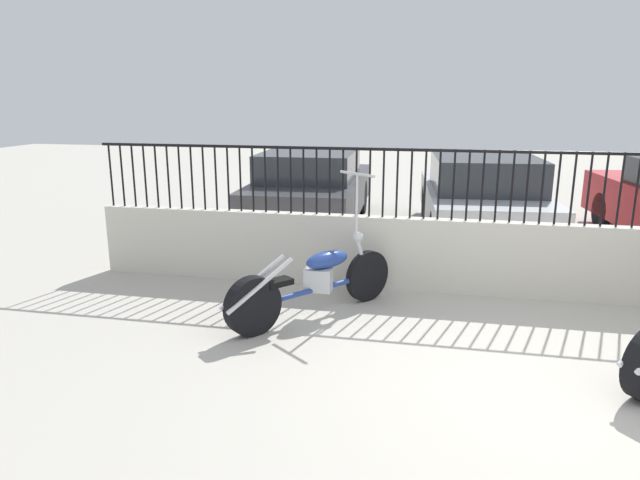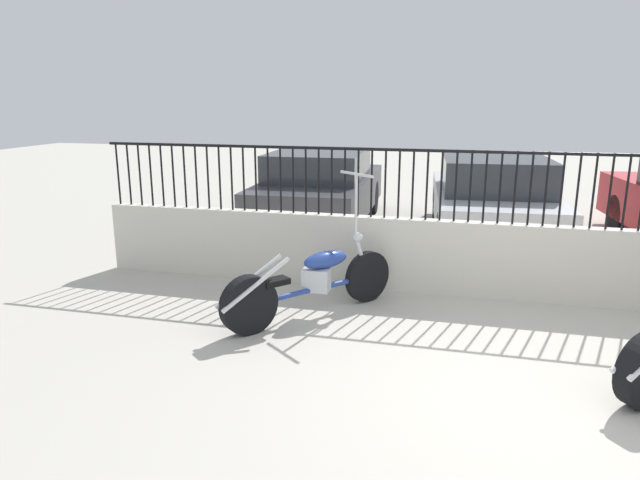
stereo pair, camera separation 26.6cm
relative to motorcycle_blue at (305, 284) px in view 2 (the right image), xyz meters
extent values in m
plane|color=#B7B2A5|center=(2.08, -1.12, -0.38)|extent=(40.00, 40.00, 0.00)
cube|color=beige|center=(2.08, 1.15, 0.06)|extent=(10.02, 0.18, 0.87)
cylinder|color=black|center=(-2.85, 1.15, 0.90)|extent=(0.02, 0.02, 0.81)
cylinder|color=black|center=(-2.69, 1.15, 0.90)|extent=(0.02, 0.02, 0.81)
cylinder|color=black|center=(-2.54, 1.15, 0.90)|extent=(0.02, 0.02, 0.81)
cylinder|color=black|center=(-2.38, 1.15, 0.90)|extent=(0.02, 0.02, 0.81)
cylinder|color=black|center=(-2.22, 1.15, 0.90)|extent=(0.02, 0.02, 0.81)
cylinder|color=black|center=(-2.06, 1.15, 0.90)|extent=(0.02, 0.02, 0.81)
cylinder|color=black|center=(-1.90, 1.15, 0.90)|extent=(0.02, 0.02, 0.81)
cylinder|color=black|center=(-1.74, 1.15, 0.90)|extent=(0.02, 0.02, 0.81)
cylinder|color=black|center=(-1.58, 1.15, 0.90)|extent=(0.02, 0.02, 0.81)
cylinder|color=black|center=(-1.42, 1.15, 0.90)|extent=(0.02, 0.02, 0.81)
cylinder|color=black|center=(-1.26, 1.15, 0.90)|extent=(0.02, 0.02, 0.81)
cylinder|color=black|center=(-1.10, 1.15, 0.90)|extent=(0.02, 0.02, 0.81)
cylinder|color=black|center=(-0.94, 1.15, 0.90)|extent=(0.02, 0.02, 0.81)
cylinder|color=black|center=(-0.79, 1.15, 0.90)|extent=(0.02, 0.02, 0.81)
cylinder|color=black|center=(-0.63, 1.15, 0.90)|extent=(0.02, 0.02, 0.81)
cylinder|color=black|center=(-0.47, 1.15, 0.90)|extent=(0.02, 0.02, 0.81)
cylinder|color=black|center=(-0.31, 1.15, 0.90)|extent=(0.02, 0.02, 0.81)
cylinder|color=black|center=(-0.15, 1.15, 0.90)|extent=(0.02, 0.02, 0.81)
cylinder|color=black|center=(0.01, 1.15, 0.90)|extent=(0.02, 0.02, 0.81)
cylinder|color=black|center=(0.17, 1.15, 0.90)|extent=(0.02, 0.02, 0.81)
cylinder|color=black|center=(0.33, 1.15, 0.90)|extent=(0.02, 0.02, 0.81)
cylinder|color=black|center=(0.49, 1.15, 0.90)|extent=(0.02, 0.02, 0.81)
cylinder|color=black|center=(0.65, 1.15, 0.90)|extent=(0.02, 0.02, 0.81)
cylinder|color=black|center=(0.81, 1.15, 0.90)|extent=(0.02, 0.02, 0.81)
cylinder|color=black|center=(0.97, 1.15, 0.90)|extent=(0.02, 0.02, 0.81)
cylinder|color=black|center=(1.12, 1.15, 0.90)|extent=(0.02, 0.02, 0.81)
cylinder|color=black|center=(1.28, 1.15, 0.90)|extent=(0.02, 0.02, 0.81)
cylinder|color=black|center=(1.44, 1.15, 0.90)|extent=(0.02, 0.02, 0.81)
cylinder|color=black|center=(1.60, 1.15, 0.90)|extent=(0.02, 0.02, 0.81)
cylinder|color=black|center=(1.76, 1.15, 0.90)|extent=(0.02, 0.02, 0.81)
cylinder|color=black|center=(1.92, 1.15, 0.90)|extent=(0.02, 0.02, 0.81)
cylinder|color=black|center=(2.08, 1.15, 0.90)|extent=(0.02, 0.02, 0.81)
cylinder|color=black|center=(2.24, 1.15, 0.90)|extent=(0.02, 0.02, 0.81)
cylinder|color=black|center=(2.40, 1.15, 0.90)|extent=(0.02, 0.02, 0.81)
cylinder|color=black|center=(2.56, 1.15, 0.90)|extent=(0.02, 0.02, 0.81)
cylinder|color=black|center=(2.72, 1.15, 0.90)|extent=(0.02, 0.02, 0.81)
cylinder|color=black|center=(2.87, 1.15, 0.90)|extent=(0.02, 0.02, 0.81)
cylinder|color=black|center=(3.03, 1.15, 0.90)|extent=(0.02, 0.02, 0.81)
cylinder|color=black|center=(3.19, 1.15, 0.90)|extent=(0.02, 0.02, 0.81)
cylinder|color=black|center=(2.08, 1.15, 1.29)|extent=(10.02, 0.04, 0.04)
cylinder|color=black|center=(0.54, 0.66, -0.09)|extent=(0.43, 0.50, 0.58)
cylinder|color=black|center=(-0.42, -0.51, -0.09)|extent=(0.48, 0.54, 0.59)
cylinder|color=navy|center=(0.06, 0.07, -0.09)|extent=(0.93, 1.11, 0.06)
cube|color=silver|center=(0.09, 0.11, 0.01)|extent=(0.28, 0.18, 0.24)
ellipsoid|color=navy|center=(0.17, 0.21, 0.21)|extent=(0.50, 0.54, 0.18)
cube|color=black|center=(-0.23, -0.28, 0.09)|extent=(0.30, 0.32, 0.06)
cylinder|color=silver|center=(0.49, 0.59, 0.16)|extent=(0.17, 0.20, 0.51)
sphere|color=silver|center=(0.45, 0.54, 0.39)|extent=(0.11, 0.11, 0.11)
cylinder|color=silver|center=(0.43, 0.52, 0.75)|extent=(0.03, 0.03, 0.67)
cylinder|color=silver|center=(0.43, 0.52, 1.08)|extent=(0.42, 0.35, 0.03)
cylinder|color=silver|center=(-0.33, -0.52, 0.13)|extent=(0.51, 0.61, 0.43)
cylinder|color=silver|center=(-0.44, -0.43, 0.13)|extent=(0.51, 0.61, 0.43)
cylinder|color=black|center=(-1.78, 5.56, -0.06)|extent=(0.14, 0.64, 0.64)
cylinder|color=black|center=(-0.18, 5.63, -0.06)|extent=(0.14, 0.64, 0.64)
cylinder|color=black|center=(-1.67, 3.01, -0.06)|extent=(0.14, 0.64, 0.64)
cylinder|color=black|center=(-0.07, 3.08, -0.06)|extent=(0.14, 0.64, 0.64)
cube|color=#38383D|center=(-0.92, 4.32, 0.18)|extent=(1.89, 4.19, 0.63)
cube|color=#2D3338|center=(-0.91, 4.11, 0.73)|extent=(1.63, 2.04, 0.47)
cylinder|color=black|center=(1.05, 5.29, -0.06)|extent=(0.16, 0.65, 0.64)
cylinder|color=black|center=(2.70, 5.42, -0.06)|extent=(0.16, 0.65, 0.64)
cylinder|color=black|center=(1.24, 2.81, -0.06)|extent=(0.16, 0.65, 0.64)
cylinder|color=black|center=(2.90, 2.94, -0.06)|extent=(0.16, 0.65, 0.64)
cube|color=#B7BABF|center=(1.97, 4.12, 0.15)|extent=(2.08, 4.15, 0.57)
cube|color=#2D3338|center=(1.99, 3.92, 0.69)|extent=(1.74, 2.05, 0.52)
cylinder|color=black|center=(4.06, 5.03, -0.06)|extent=(0.18, 0.65, 0.64)
camera|label=1|loc=(1.28, -5.44, 1.89)|focal=32.00mm
camera|label=2|loc=(1.54, -5.38, 1.89)|focal=32.00mm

